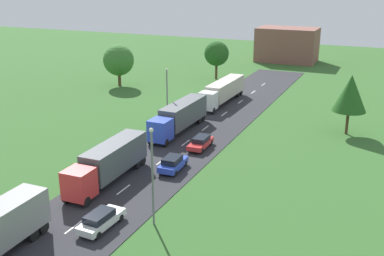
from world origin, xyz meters
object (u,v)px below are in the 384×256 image
Objects in this scene: lamppost_second at (152,172)px; tree_birch at (350,93)px; tree_elm at (119,60)px; car_fifth at (201,142)px; truck_fourth at (223,91)px; car_fourth at (173,163)px; tree_pine at (217,54)px; distant_building at (287,45)px; car_third at (101,220)px; lamppost_third at (167,93)px; truck_second at (109,162)px; truck_third at (180,116)px.

lamppost_second is 33.24m from tree_birch.
tree_birch is 44.28m from tree_elm.
truck_fourth is at bearing 103.28° from car_fifth.
tree_pine is at bearing 105.52° from car_fourth.
tree_pine is 27.00m from distant_building.
car_third is 0.59× the size of tree_birch.
car_third is (4.68, -41.26, -1.25)m from truck_fourth.
car_third is 0.60× the size of tree_elm.
car_fifth is (4.90, -20.77, -1.27)m from truck_fourth.
lamppost_third reaches higher than car_fifth.
car_fourth is 70.95m from distant_building.
car_third is 59.68m from tree_pine.
lamppost_third is at bearing -104.30° from truck_fourth.
distant_building is at bearing 93.39° from car_fourth.
distant_building is at bearing 111.37° from tree_birch.
lamppost_second is (8.17, -5.63, 2.60)m from truck_second.
car_fifth is at bearing -43.19° from truck_third.
lamppost_third reaches higher than truck_fourth.
truck_third is at bearing -158.32° from tree_birch.
lamppost_third is at bearing 100.03° from truck_second.
tree_pine is 0.54× the size of distant_building.
car_third is at bearing -87.22° from distant_building.
lamppost_second reaches higher than car_fourth.
truck_third reaches higher than car_third.
lamppost_third is at bearing 114.59° from lamppost_second.
lamppost_second is at bearing -111.28° from tree_birch.
truck_fourth is at bearing 96.47° from car_third.
distant_building reaches higher than tree_birch.
tree_elm is at bearing 137.84° from car_fifth.
car_fifth is (5.06, -4.75, -1.36)m from truck_third.
lamppost_second is at bearing -73.98° from tree_pine.
truck_second is 32.59m from tree_birch.
distant_building is (8.33, 25.66, -1.09)m from tree_pine.
lamppost_third is (-8.19, 14.85, 3.54)m from car_fourth.
truck_second is 2.79× the size of car_fourth.
car_fifth is at bearing 89.20° from car_fourth.
car_fifth is 20.67m from tree_birch.
distant_building reaches higher than truck_fourth.
lamppost_third is (-3.39, -13.30, 2.33)m from truck_fourth.
tree_pine reaches higher than car_third.
lamppost_second reaches higher than truck_second.
truck_fourth is 1.80× the size of lamppost_third.
truck_third is at bearing -90.54° from truck_fourth.
truck_second is 50.85m from tree_pine.
tree_elm reaches higher than truck_third.
tree_birch reaches higher than car_third.
tree_pine is at bearing -107.98° from distant_building.
truck_third is at bearing -41.92° from tree_elm.
tree_elm is (-27.13, 32.03, 3.96)m from car_fourth.
lamppost_second reaches higher than car_fifth.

